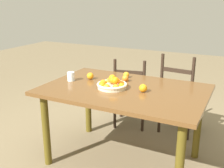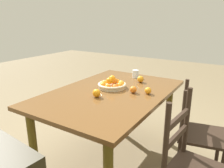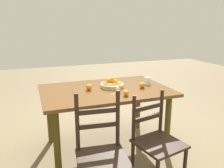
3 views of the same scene
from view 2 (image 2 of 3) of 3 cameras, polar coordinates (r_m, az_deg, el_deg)
ground_plane at (r=2.47m, az=-0.32°, el=-19.28°), size 12.00×12.00×0.00m
dining_table at (r=2.14m, az=-0.35°, el=-4.49°), size 1.52×1.00×0.78m
chair_by_cabinet at (r=2.21m, az=21.50°, el=-12.18°), size 0.48×0.48×0.90m
fruit_bowl at (r=2.20m, az=0.09°, el=-0.03°), size 0.29×0.29×0.13m
orange_loose_0 at (r=1.95m, az=-4.06°, el=-2.41°), size 0.07×0.07×0.07m
orange_loose_1 at (r=2.06m, az=5.61°, el=-1.46°), size 0.07×0.07×0.07m
orange_loose_2 at (r=2.05m, az=9.45°, el=-1.74°), size 0.06×0.06×0.06m
orange_loose_3 at (r=2.41m, az=7.50°, el=1.27°), size 0.07×0.07×0.07m
drinking_glass at (r=2.59m, az=6.19°, el=2.67°), size 0.07×0.07×0.09m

